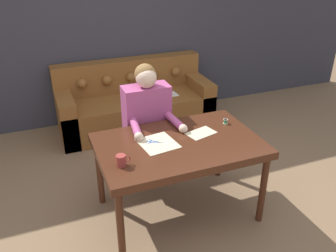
{
  "coord_description": "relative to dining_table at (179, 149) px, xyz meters",
  "views": [
    {
      "loc": [
        -1.03,
        -2.46,
        2.24
      ],
      "look_at": [
        -0.03,
        0.1,
        0.84
      ],
      "focal_mm": 38.0,
      "sensor_mm": 36.0,
      "label": 1
    }
  ],
  "objects": [
    {
      "name": "dining_table",
      "position": [
        0.0,
        0.0,
        0.0
      ],
      "size": [
        1.4,
        0.9,
        0.74
      ],
      "color": "#472314",
      "rests_on": "ground_plane"
    },
    {
      "name": "thread_spool",
      "position": [
        0.55,
        0.17,
        0.09
      ],
      "size": [
        0.04,
        0.04,
        0.05
      ],
      "color": "#338C4C",
      "rests_on": "dining_table"
    },
    {
      "name": "pattern_paper_main",
      "position": [
        -0.18,
        0.04,
        0.07
      ],
      "size": [
        0.33,
        0.35,
        0.0
      ],
      "color": "beige",
      "rests_on": "dining_table"
    },
    {
      "name": "wall_back",
      "position": [
        -0.01,
        2.29,
        0.63
      ],
      "size": [
        8.0,
        0.06,
        2.6
      ],
      "color": "#383842",
      "rests_on": "ground_plane"
    },
    {
      "name": "scissors",
      "position": [
        -0.18,
        0.07,
        0.07
      ],
      "size": [
        0.24,
        0.17,
        0.01
      ],
      "color": "silver",
      "rests_on": "dining_table"
    },
    {
      "name": "ground_plane",
      "position": [
        -0.01,
        0.04,
        -0.67
      ],
      "size": [
        16.0,
        16.0,
        0.0
      ],
      "primitive_type": "plane",
      "color": "#846647"
    },
    {
      "name": "mug",
      "position": [
        -0.55,
        -0.17,
        0.12
      ],
      "size": [
        0.11,
        0.08,
        0.09
      ],
      "color": "#9E3833",
      "rests_on": "dining_table"
    },
    {
      "name": "person",
      "position": [
        -0.1,
        0.58,
        -0.02
      ],
      "size": [
        0.5,
        0.61,
        1.27
      ],
      "color": "#33281E",
      "rests_on": "ground_plane"
    },
    {
      "name": "couch",
      "position": [
        0.15,
        1.89,
        -0.36
      ],
      "size": [
        2.03,
        0.82,
        0.87
      ],
      "color": "brown",
      "rests_on": "ground_plane"
    },
    {
      "name": "pattern_paper_offcut",
      "position": [
        0.25,
        0.08,
        0.07
      ],
      "size": [
        0.29,
        0.22,
        0.0
      ],
      "color": "beige",
      "rests_on": "dining_table"
    }
  ]
}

